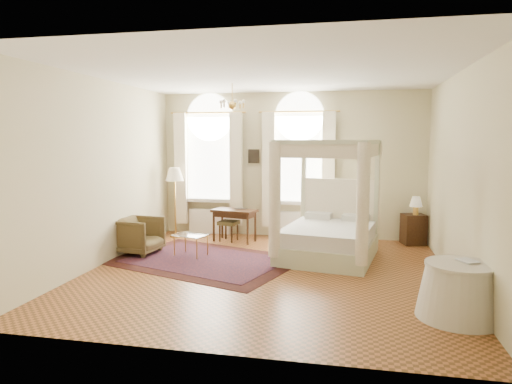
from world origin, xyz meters
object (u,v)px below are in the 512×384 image
armchair (139,236)px  canopy_bed (328,232)px  coffee_table (191,237)px  nightstand (413,229)px  floor_lamp (175,178)px  stool (229,224)px  writing_desk (234,214)px  side_table (459,291)px

armchair → canopy_bed: bearing=-76.7°
coffee_table → canopy_bed: bearing=7.8°
armchair → coffee_table: bearing=-81.2°
nightstand → floor_lamp: floor_lamp is taller
canopy_bed → stool: canopy_bed is taller
canopy_bed → stool: size_ratio=5.04×
armchair → floor_lamp: size_ratio=0.49×
canopy_bed → stool: (-2.23, 1.06, -0.14)m
canopy_bed → writing_desk: canopy_bed is taller
writing_desk → coffee_table: (-0.51, -1.40, -0.23)m
armchair → side_table: (5.40, -2.23, -0.01)m
writing_desk → nightstand: bearing=7.3°
nightstand → side_table: side_table is taller
armchair → side_table: size_ratio=0.76×
stool → floor_lamp: size_ratio=0.29×
writing_desk → side_table: bearing=-43.8°
stool → coffee_table: (-0.37, -1.42, 0.01)m
canopy_bed → writing_desk: 2.34m
armchair → nightstand: bearing=-63.1°
writing_desk → armchair: bearing=-137.8°
side_table → floor_lamp: bearing=143.8°
side_table → coffee_table: bearing=152.5°
nightstand → coffee_table: bearing=-156.4°
nightstand → coffee_table: size_ratio=0.91×
canopy_bed → nightstand: (1.74, 1.54, -0.18)m
armchair → side_table: 5.84m
writing_desk → armchair: 2.14m
writing_desk → coffee_table: bearing=-110.0°
writing_desk → canopy_bed: bearing=-26.6°
nightstand → stool: (-3.96, -0.47, 0.05)m
canopy_bed → coffee_table: canopy_bed is taller
coffee_table → nightstand: bearing=23.6°
armchair → coffee_table: 1.07m
stool → writing_desk: bearing=-6.8°
writing_desk → stool: bearing=173.2°
side_table → writing_desk: bearing=136.2°
stool → floor_lamp: 1.66m
floor_lamp → side_table: floor_lamp is taller
canopy_bed → side_table: bearing=-56.4°
canopy_bed → stool: 2.47m
canopy_bed → coffee_table: size_ratio=3.22×
canopy_bed → writing_desk: (-2.09, 1.05, 0.10)m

